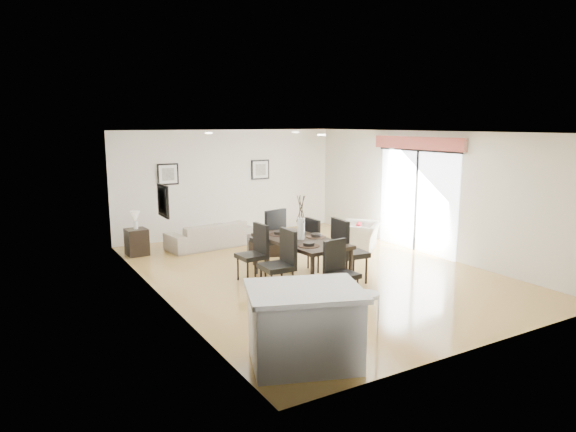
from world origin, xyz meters
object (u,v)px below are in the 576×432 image
armchair (359,237)px  side_table (137,242)px  sofa (210,235)px  dining_chair_efar (317,241)px  kitchen_island (304,326)px  bar_stool (366,301)px  dining_chair_wnear (282,259)px  dining_chair_head (339,268)px  coffee_table (270,245)px  dining_table (301,243)px  dining_chair_wfar (256,249)px  dining_chair_enear (346,247)px  dining_chair_foot (271,234)px

armchair → side_table: bearing=-65.3°
sofa → dining_chair_efar: size_ratio=1.94×
kitchen_island → bar_stool: size_ratio=2.24×
kitchen_island → bar_stool: (0.93, 0.00, 0.14)m
armchair → dining_chair_efar: size_ratio=0.94×
dining_chair_wnear → dining_chair_efar: dining_chair_wnear is taller
dining_chair_wnear → dining_chair_head: (0.66, -0.71, -0.07)m
coffee_table → sofa: bearing=147.0°
sofa → dining_table: dining_table is taller
dining_chair_wnear → dining_chair_wfar: size_ratio=1.07×
sofa → kitchen_island: 6.25m
side_table → dining_chair_head: bearing=-65.7°
bar_stool → kitchen_island: bearing=-180.0°
dining_chair_wfar → side_table: dining_chair_wfar is taller
dining_chair_wfar → side_table: 3.31m
dining_chair_wfar → dining_chair_head: 1.80m
bar_stool → sofa: bearing=87.2°
dining_chair_wnear → bar_stool: bearing=-0.2°
armchair → dining_chair_enear: dining_chair_enear is taller
dining_chair_foot → coffee_table: 1.09m
dining_chair_wfar → kitchen_island: size_ratio=0.65×
dining_table → coffee_table: 2.17m
sofa → kitchen_island: kitchen_island is taller
armchair → bar_stool: 5.19m
dining_chair_head → side_table: size_ratio=1.71×
side_table → bar_stool: (1.37, -6.24, 0.33)m
dining_chair_enear → bar_stool: bearing=153.4°
dining_chair_enear → coffee_table: size_ratio=1.19×
coffee_table → side_table: size_ratio=1.69×
dining_chair_foot → kitchen_island: 4.32m
dining_chair_wfar → armchair: bearing=102.0°
armchair → bar_stool: size_ratio=1.35×
side_table → dining_chair_foot: bearing=-46.8°
dining_chair_head → dining_table: bearing=82.9°
dining_chair_enear → kitchen_island: dining_chair_enear is taller
dining_chair_wnear → kitchen_island: bearing=-22.0°
armchair → dining_table: 2.77m
sofa → coffee_table: 1.56m
dining_table → side_table: 4.06m
dining_chair_head → dining_chair_foot: (0.04, 2.36, 0.10)m
dining_chair_efar → coffee_table: size_ratio=1.05×
dining_chair_foot → side_table: bearing=-61.3°
sofa → dining_table: (0.43, -3.33, 0.42)m
dining_chair_wnear → dining_chair_head: dining_chair_wnear is taller
dining_chair_head → bar_stool: size_ratio=1.39×
sofa → dining_chair_wfar: bearing=78.4°
dining_chair_enear → kitchen_island: (-2.33, -2.32, -0.18)m
sofa → armchair: size_ratio=2.08×
sofa → coffee_table: size_ratio=2.04×
sofa → bar_stool: size_ratio=2.79×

